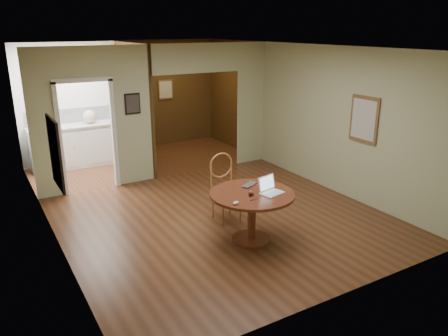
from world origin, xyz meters
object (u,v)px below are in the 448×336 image
dining_table (252,206)px  closed_laptop (252,185)px  chair (224,183)px  open_laptop (269,188)px

dining_table → closed_laptop: 0.35m
dining_table → chair: bearing=85.4°
dining_table → chair: size_ratio=1.11×
open_laptop → closed_laptop: (-0.07, 0.34, -0.05)m
chair → closed_laptop: 0.70m
chair → closed_laptop: size_ratio=3.73×
chair → closed_laptop: chair is taller
chair → open_laptop: bearing=-81.7°
chair → closed_laptop: bearing=-83.5°
chair → closed_laptop: (0.08, -0.67, 0.16)m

